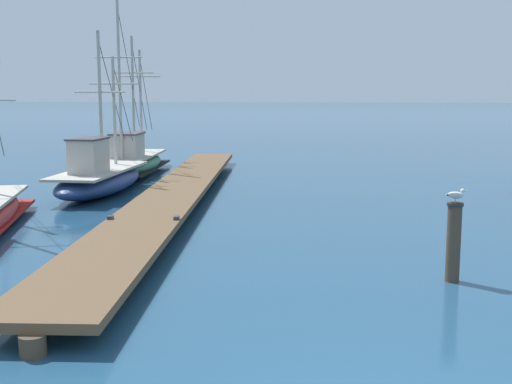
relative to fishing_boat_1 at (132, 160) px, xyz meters
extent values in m
cube|color=brown|center=(3.64, -7.35, -0.20)|extent=(3.67, 24.02, 0.16)
cylinder|color=#4C3D2D|center=(4.58, -19.28, -0.42)|extent=(0.36, 0.36, 0.29)
cylinder|color=#4C3D2D|center=(4.20, -14.51, -0.42)|extent=(0.36, 0.36, 0.29)
cylinder|color=#4C3D2D|center=(3.83, -9.73, -0.42)|extent=(0.36, 0.36, 0.29)
cylinder|color=#4C3D2D|center=(3.45, -4.96, -0.42)|extent=(0.36, 0.36, 0.29)
cylinder|color=#4C3D2D|center=(3.07, -0.18, -0.42)|extent=(0.36, 0.36, 0.29)
cylinder|color=#4C3D2D|center=(2.70, 4.59, -0.42)|extent=(0.36, 0.36, 0.29)
cube|color=#333338|center=(3.22, -12.18, -0.08)|extent=(0.14, 0.21, 0.08)
cube|color=#333338|center=(4.81, -12.06, -0.08)|extent=(0.14, 0.21, 0.08)
ellipsoid|color=#337556|center=(-0.01, 0.13, -0.18)|extent=(2.50, 6.60, 0.79)
cube|color=#B2AD9E|center=(-0.01, 0.13, 0.18)|extent=(2.21, 5.94, 0.08)
cube|color=black|center=(-0.01, 0.13, -0.35)|extent=(2.51, 6.47, 0.08)
cube|color=#B7B2A8|center=(0.06, -0.84, 0.69)|extent=(1.20, 1.81, 0.95)
cube|color=#3D3D42|center=(0.06, -0.84, 1.20)|extent=(1.30, 1.95, 0.06)
cylinder|color=#B2ADA3|center=(-0.03, 0.45, 2.73)|extent=(0.11, 0.11, 5.01)
cylinder|color=#B2ADA3|center=(-0.03, 0.45, 3.69)|extent=(1.84, 0.19, 0.06)
cylinder|color=#333338|center=(-0.13, 1.80, 2.98)|extent=(0.21, 2.60, 3.71)
cylinder|color=#B2ADA3|center=(-0.14, 1.90, 2.48)|extent=(0.11, 0.11, 4.53)
cylinder|color=#B2ADA3|center=(-0.14, 1.90, 3.57)|extent=(1.84, 0.19, 0.06)
cylinder|color=#333338|center=(-0.22, 3.12, 2.71)|extent=(0.19, 2.35, 3.35)
cylinder|color=#B2ADA3|center=(0.13, -1.81, 3.39)|extent=(0.11, 0.11, 6.34)
cylinder|color=#B2ADA3|center=(0.13, -1.81, 4.23)|extent=(1.84, 0.19, 0.06)
cylinder|color=#333338|center=(0.01, -0.10, 3.71)|extent=(0.26, 3.29, 4.69)
ellipsoid|color=navy|center=(0.63, -5.77, -0.14)|extent=(2.02, 6.14, 0.86)
cube|color=#B2AD9E|center=(0.63, -5.77, 0.25)|extent=(1.78, 5.53, 0.08)
cube|color=#B7B2A8|center=(0.62, -6.68, 0.83)|extent=(0.92, 1.43, 1.08)
cube|color=#3D3D42|center=(0.62, -6.68, 1.40)|extent=(1.00, 1.54, 0.06)
cylinder|color=#B2ADA3|center=(0.64, -5.46, 2.61)|extent=(0.11, 0.11, 4.64)
cylinder|color=#B2ADA3|center=(0.64, -5.46, 2.90)|extent=(1.76, 0.08, 0.06)
cylinder|color=#333338|center=(0.65, -4.21, 2.84)|extent=(0.05, 2.41, 3.43)
cylinder|color=#B2ADA3|center=(0.65, -4.08, 2.22)|extent=(0.11, 0.11, 3.85)
cylinder|color=#B2ADA3|center=(0.65, -4.08, 3.18)|extent=(1.76, 0.08, 0.06)
cylinder|color=#333338|center=(0.66, -3.04, 2.41)|extent=(0.04, 2.01, 2.86)
cylinder|color=#4C3D2D|center=(10.75, -15.04, 0.17)|extent=(0.26, 0.26, 1.48)
cylinder|color=#28282D|center=(10.75, -15.04, 0.88)|extent=(0.30, 0.30, 0.06)
cylinder|color=gold|center=(10.75, -15.02, 0.95)|extent=(0.01, 0.01, 0.07)
cylinder|color=gold|center=(10.74, -15.07, 0.95)|extent=(0.01, 0.01, 0.07)
ellipsoid|color=white|center=(10.75, -15.04, 1.05)|extent=(0.29, 0.15, 0.13)
ellipsoid|color=silver|center=(10.73, -14.99, 1.06)|extent=(0.24, 0.05, 0.09)
ellipsoid|color=#383838|center=(10.62, -14.98, 1.06)|extent=(0.07, 0.03, 0.04)
ellipsoid|color=silver|center=(10.72, -15.10, 1.06)|extent=(0.24, 0.05, 0.09)
ellipsoid|color=#383838|center=(10.61, -15.08, 1.06)|extent=(0.07, 0.03, 0.04)
cone|color=white|center=(10.60, -15.03, 1.05)|extent=(0.09, 0.08, 0.07)
sphere|color=white|center=(10.86, -15.06, 1.14)|extent=(0.08, 0.08, 0.08)
cone|color=gold|center=(10.91, -15.06, 1.13)|extent=(0.05, 0.03, 0.02)
camera|label=1|loc=(8.51, -27.26, 2.93)|focal=46.34mm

